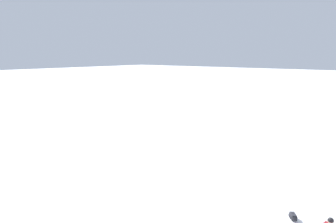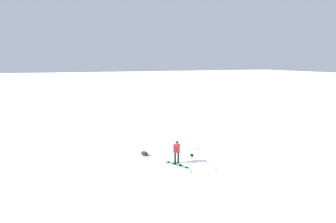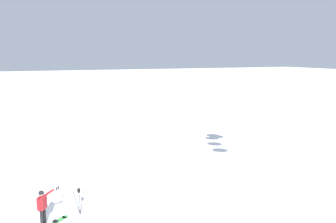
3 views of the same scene
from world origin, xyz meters
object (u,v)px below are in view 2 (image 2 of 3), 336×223
(gear_bag_large, at_px, (144,154))
(ski_poles, at_px, (197,154))
(snowboard, at_px, (177,165))
(snowboarder, at_px, (177,150))
(camera_tripod, at_px, (192,159))

(gear_bag_large, height_order, ski_poles, ski_poles)
(snowboard, xyz_separation_m, gear_bag_large, (2.20, 1.72, 0.13))
(snowboard, relative_size, ski_poles, 1.29)
(snowboarder, distance_m, gear_bag_large, 2.73)
(ski_poles, bearing_deg, camera_tripod, 136.47)
(snowboarder, relative_size, snowboard, 1.09)
(snowboard, xyz_separation_m, ski_poles, (-0.38, -1.26, 0.75))
(camera_tripod, height_order, ski_poles, camera_tripod)
(snowboarder, bearing_deg, ski_poles, -119.35)
(gear_bag_large, distance_m, camera_tripod, 4.14)
(camera_tripod, bearing_deg, snowboard, 18.97)
(snowboard, height_order, ski_poles, ski_poles)
(gear_bag_large, distance_m, ski_poles, 3.99)
(camera_tripod, distance_m, ski_poles, 1.21)
(snowboarder, xyz_separation_m, gear_bag_large, (1.91, 1.79, -0.80))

